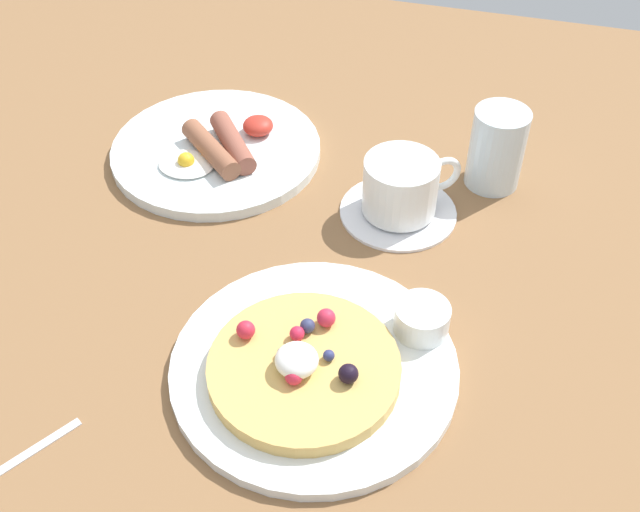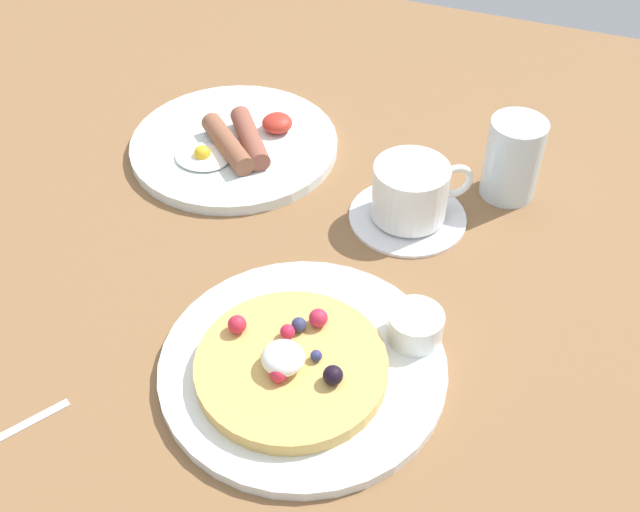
# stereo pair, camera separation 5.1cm
# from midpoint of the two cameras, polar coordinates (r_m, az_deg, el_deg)

# --- Properties ---
(ground_plane) EXTENTS (1.82, 1.32, 0.03)m
(ground_plane) POSITION_cam_midpoint_polar(r_m,az_deg,el_deg) (0.81, -1.80, -2.25)
(ground_plane) COLOR brown
(pancake_plate) EXTENTS (0.26, 0.26, 0.01)m
(pancake_plate) POSITION_cam_midpoint_polar(r_m,az_deg,el_deg) (0.72, 0.80, -8.18)
(pancake_plate) COLOR white
(pancake_plate) RESTS_ON ground_plane
(pancake_with_berries) EXTENTS (0.17, 0.17, 0.04)m
(pancake_with_berries) POSITION_cam_midpoint_polar(r_m,az_deg,el_deg) (0.70, -0.04, -8.12)
(pancake_with_berries) COLOR tan
(pancake_with_berries) RESTS_ON pancake_plate
(syrup_ramekin) EXTENTS (0.05, 0.05, 0.03)m
(syrup_ramekin) POSITION_cam_midpoint_polar(r_m,az_deg,el_deg) (0.73, 9.05, -5.14)
(syrup_ramekin) COLOR white
(syrup_ramekin) RESTS_ON pancake_plate
(breakfast_plate) EXTENTS (0.26, 0.26, 0.01)m
(breakfast_plate) POSITION_cam_midpoint_polar(r_m,az_deg,el_deg) (0.97, -4.81, 8.11)
(breakfast_plate) COLOR white
(breakfast_plate) RESTS_ON ground_plane
(fried_breakfast) EXTENTS (0.12, 0.14, 0.03)m
(fried_breakfast) POSITION_cam_midpoint_polar(r_m,az_deg,el_deg) (0.95, -4.43, 8.45)
(fried_breakfast) COLOR brown
(fried_breakfast) RESTS_ON breakfast_plate
(coffee_saucer) EXTENTS (0.13, 0.13, 0.01)m
(coffee_saucer) POSITION_cam_midpoint_polar(r_m,az_deg,el_deg) (0.88, 8.15, 2.90)
(coffee_saucer) COLOR white
(coffee_saucer) RESTS_ON ground_plane
(coffee_cup) EXTENTS (0.10, 0.09, 0.06)m
(coffee_cup) POSITION_cam_midpoint_polar(r_m,az_deg,el_deg) (0.85, 8.49, 4.78)
(coffee_cup) COLOR white
(coffee_cup) RESTS_ON coffee_saucer
(water_glass) EXTENTS (0.06, 0.06, 0.10)m
(water_glass) POSITION_cam_midpoint_polar(r_m,az_deg,el_deg) (0.91, 15.61, 6.88)
(water_glass) COLOR silver
(water_glass) RESTS_ON ground_plane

